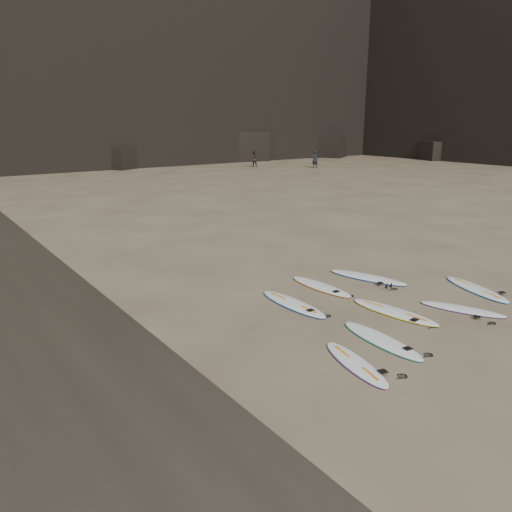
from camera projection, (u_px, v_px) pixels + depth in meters
The scene contains 11 objects.
ground at pixel (429, 311), 14.10m from camera, with size 240.00×240.00×0.00m, color #897559.
surfboard_0 at pixel (356, 363), 11.02m from camera, with size 0.56×2.33×0.08m, color white.
surfboard_1 at pixel (381, 340), 12.18m from camera, with size 0.62×2.60×0.09m, color white.
surfboard_2 at pixel (394, 312), 13.95m from camera, with size 0.65×2.71×0.10m, color white.
surfboard_3 at pixel (462, 309), 14.16m from camera, with size 0.56×2.33×0.08m, color white.
surfboard_4 at pixel (476, 289), 15.82m from camera, with size 0.64×2.68×0.10m, color white.
surfboard_5 at pixel (293, 304), 14.56m from camera, with size 0.65×2.72×0.10m, color white.
surfboard_6 at pixel (321, 286), 16.06m from camera, with size 0.62×2.57×0.09m, color white.
surfboard_7 at pixel (367, 277), 16.97m from camera, with size 0.67×2.80×0.10m, color white.
person_a at pixel (315, 159), 54.39m from camera, with size 0.67×0.44×1.85m, color black.
person_b at pixel (254, 159), 55.79m from camera, with size 0.85×0.66×1.75m, color black.
Camera 1 is at (-11.65, -7.84, 5.27)m, focal length 35.00 mm.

